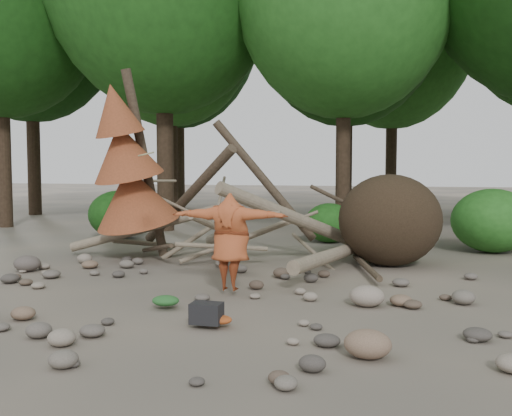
# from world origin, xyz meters

# --- Properties ---
(ground) EXTENTS (120.00, 120.00, 0.00)m
(ground) POSITION_xyz_m (0.00, 0.00, 0.00)
(ground) COLOR #514C44
(ground) RESTS_ON ground
(deadfall_pile) EXTENTS (8.55, 5.24, 3.30)m
(deadfall_pile) POSITION_xyz_m (2.02, 4.24, 0.95)
(deadfall_pile) COLOR #332619
(deadfall_pile) RESTS_ON ground
(dead_conifer) EXTENTS (2.06, 2.16, 4.35)m
(dead_conifer) POSITION_xyz_m (-3.12, 3.37, 2.11)
(dead_conifer) COLOR #4C3F30
(dead_conifer) RESTS_ON ground
(bush_left) EXTENTS (1.80, 1.80, 1.44)m
(bush_left) POSITION_xyz_m (-5.50, 7.20, 0.72)
(bush_left) COLOR #1A4D14
(bush_left) RESTS_ON ground
(bush_mid) EXTENTS (1.40, 1.40, 1.12)m
(bush_mid) POSITION_xyz_m (0.80, 7.80, 0.56)
(bush_mid) COLOR #23611C
(bush_mid) RESTS_ON ground
(bush_right) EXTENTS (2.00, 2.00, 1.60)m
(bush_right) POSITION_xyz_m (5.00, 7.00, 0.80)
(bush_right) COLOR #2C7424
(bush_right) RESTS_ON ground
(frisbee_thrower) EXTENTS (2.87, 0.81, 2.34)m
(frisbee_thrower) POSITION_xyz_m (0.17, 0.70, 0.89)
(frisbee_thrower) COLOR #AB4B26
(frisbee_thrower) RESTS_ON ground
(backpack) EXTENTS (0.41, 0.28, 0.27)m
(backpack) POSITION_xyz_m (0.48, -1.27, 0.14)
(backpack) COLOR black
(backpack) RESTS_ON ground
(cloth_green) EXTENTS (0.41, 0.34, 0.15)m
(cloth_green) POSITION_xyz_m (-0.46, -0.49, 0.08)
(cloth_green) COLOR #255D27
(cloth_green) RESTS_ON ground
(cloth_orange) EXTENTS (0.31, 0.25, 0.11)m
(cloth_orange) POSITION_xyz_m (0.65, -1.21, 0.06)
(cloth_orange) COLOR #A6471C
(cloth_orange) RESTS_ON ground
(boulder_front_right) EXTENTS (0.53, 0.48, 0.32)m
(boulder_front_right) POSITION_xyz_m (2.62, -1.92, 0.16)
(boulder_front_right) COLOR #826651
(boulder_front_right) RESTS_ON ground
(boulder_mid_right) EXTENTS (0.53, 0.48, 0.32)m
(boulder_mid_right) POSITION_xyz_m (2.43, 0.48, 0.16)
(boulder_mid_right) COLOR gray
(boulder_mid_right) RESTS_ON ground
(boulder_mid_left) EXTENTS (0.55, 0.50, 0.33)m
(boulder_mid_left) POSITION_xyz_m (-4.50, 1.62, 0.17)
(boulder_mid_left) COLOR #59504B
(boulder_mid_left) RESTS_ON ground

